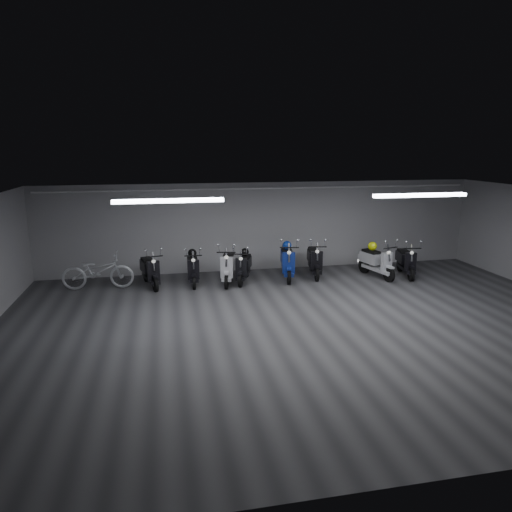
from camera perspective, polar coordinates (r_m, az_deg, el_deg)
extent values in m
cube|color=#363638|center=(10.49, 6.85, -8.55)|extent=(14.00, 10.00, 0.01)
cube|color=gray|center=(9.80, 7.30, 6.89)|extent=(14.00, 10.00, 0.01)
cube|color=#949496|center=(14.78, 0.99, 3.66)|extent=(14.00, 0.01, 2.80)
cube|color=#949496|center=(5.80, 23.11, -13.20)|extent=(14.00, 0.01, 2.80)
cube|color=white|center=(10.29, -10.72, 6.71)|extent=(2.40, 0.18, 0.08)
cube|color=white|center=(11.97, 19.59, 7.08)|extent=(2.40, 0.18, 0.08)
cylinder|color=white|center=(14.54, 1.08, 8.35)|extent=(13.60, 0.05, 0.05)
imported|color=silver|center=(13.57, -18.97, -1.31)|extent=(1.95, 0.75, 1.25)
sphere|color=#D2E30D|center=(14.55, 14.17, 1.19)|extent=(0.27, 0.27, 0.27)
sphere|color=black|center=(13.64, -1.38, 0.49)|extent=(0.24, 0.24, 0.24)
sphere|color=#0E319D|center=(14.02, 3.85, 1.32)|extent=(0.28, 0.28, 0.28)
sphere|color=black|center=(13.56, -7.88, 0.36)|extent=(0.25, 0.25, 0.25)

